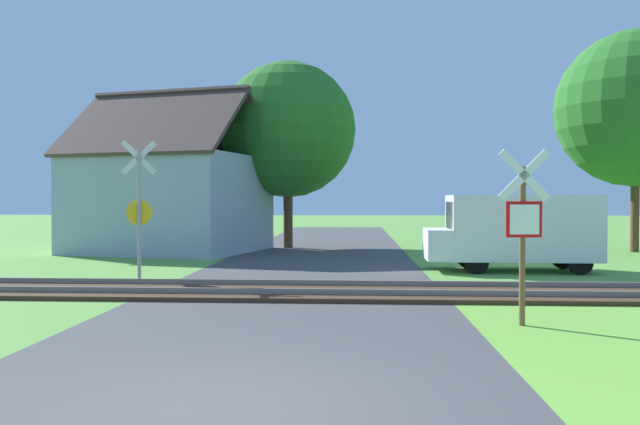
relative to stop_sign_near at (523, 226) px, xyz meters
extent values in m
plane|color=#5B933D|center=(-4.13, -4.43, -1.67)|extent=(160.00, 160.00, 0.00)
cube|color=#424244|center=(-4.13, -2.43, -1.67)|extent=(6.64, 80.00, 0.01)
cube|color=#422D1E|center=(-4.13, 3.33, -1.62)|extent=(60.00, 2.60, 0.10)
cube|color=slate|center=(-4.13, 4.05, -1.51)|extent=(60.00, 0.08, 0.12)
cube|color=slate|center=(-4.13, 2.61, -1.51)|extent=(60.00, 0.08, 0.12)
cylinder|color=brown|center=(0.00, 0.03, -0.34)|extent=(0.10, 0.10, 2.66)
cube|color=red|center=(0.00, -0.03, 0.11)|extent=(0.60, 0.09, 0.60)
cube|color=white|center=(0.01, -0.06, 0.11)|extent=(0.49, 0.06, 0.49)
cube|color=white|center=(0.00, -0.03, 0.83)|extent=(0.88, 0.12, 0.88)
cube|color=white|center=(0.00, -0.03, 0.83)|extent=(0.88, 0.12, 0.88)
cylinder|color=#9E9EA5|center=(-8.24, 4.90, 0.04)|extent=(0.09, 0.09, 3.42)
cube|color=white|center=(-8.25, 4.96, 1.50)|extent=(0.85, 0.26, 0.88)
cube|color=white|center=(-8.25, 4.96, 1.50)|extent=(0.85, 0.26, 0.88)
cylinder|color=yellow|center=(-8.25, 4.96, 0.11)|extent=(0.63, 0.20, 0.64)
cube|color=#99A3B7|center=(-10.31, 14.49, 0.27)|extent=(7.83, 7.44, 3.87)
cube|color=#473833|center=(-10.66, 13.01, 3.47)|extent=(7.54, 4.96, 2.91)
cube|color=#473833|center=(-9.96, 15.97, 3.47)|extent=(7.54, 4.96, 2.91)
cube|color=brown|center=(-8.54, 14.07, 3.78)|extent=(0.60, 0.60, 1.10)
cylinder|color=#513823|center=(8.46, 15.29, 0.04)|extent=(0.33, 0.33, 3.42)
sphere|color=#286B23|center=(8.46, 15.29, 4.10)|extent=(6.28, 6.28, 6.28)
cylinder|color=#513823|center=(-5.75, 16.67, -0.20)|extent=(0.41, 0.41, 2.95)
sphere|color=#286B23|center=(-5.75, 16.67, 3.50)|extent=(5.92, 5.92, 5.92)
cube|color=white|center=(2.09, 8.10, -0.38)|extent=(4.24, 1.98, 1.90)
cube|color=white|center=(-0.36, 8.14, -0.88)|extent=(0.73, 1.82, 0.90)
cube|color=#19232D|center=(0.01, 8.14, -0.05)|extent=(0.07, 1.62, 0.85)
cube|color=navy|center=(2.10, 9.05, -0.71)|extent=(3.78, 0.08, 0.16)
cylinder|color=black|center=(0.67, 8.90, -1.33)|extent=(0.68, 0.19, 0.68)
cylinder|color=black|center=(0.64, 7.34, -1.33)|extent=(0.68, 0.19, 0.68)
cylinder|color=black|center=(3.53, 8.85, -1.33)|extent=(0.68, 0.19, 0.68)
cylinder|color=black|center=(3.50, 7.29, -1.33)|extent=(0.68, 0.19, 0.68)
camera|label=1|loc=(-2.77, -10.50, 0.43)|focal=35.00mm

